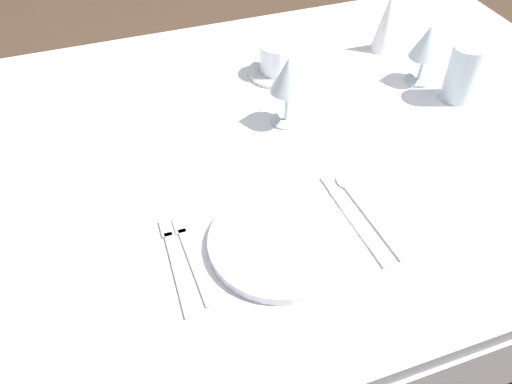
{
  "coord_description": "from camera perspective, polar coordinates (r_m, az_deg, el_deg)",
  "views": [
    {
      "loc": [
        -0.26,
        -0.81,
        1.44
      ],
      "look_at": [
        -0.03,
        -0.16,
        0.76
      ],
      "focal_mm": 36.75,
      "sensor_mm": 36.0,
      "label": 1
    }
  ],
  "objects": [
    {
      "name": "wine_glass_left",
      "position": [
        1.32,
        18.13,
        15.05
      ],
      "size": [
        0.08,
        0.08,
        0.14
      ],
      "color": "silver",
      "rests_on": "dining_table"
    },
    {
      "name": "dinner_plate",
      "position": [
        0.91,
        2.54,
        -5.5
      ],
      "size": [
        0.25,
        0.25,
        0.02
      ],
      "primitive_type": "cylinder",
      "color": "white",
      "rests_on": "dining_table"
    },
    {
      "name": "ground_plane",
      "position": [
        1.68,
        -0.95,
        -14.93
      ],
      "size": [
        6.0,
        6.0,
        0.0
      ],
      "primitive_type": "plane",
      "color": "#4C3828"
    },
    {
      "name": "spoon_soup",
      "position": [
        1.0,
        11.35,
        -1.35
      ],
      "size": [
        0.03,
        0.23,
        0.01
      ],
      "color": "beige",
      "rests_on": "dining_table"
    },
    {
      "name": "drink_tumbler",
      "position": [
        1.3,
        21.55,
        11.94
      ],
      "size": [
        0.07,
        0.07,
        0.13
      ],
      "color": "silver",
      "rests_on": "dining_table"
    },
    {
      "name": "fork_outer",
      "position": [
        0.91,
        -7.12,
        -6.75
      ],
      "size": [
        0.02,
        0.2,
        0.0
      ],
      "color": "beige",
      "rests_on": "dining_table"
    },
    {
      "name": "dining_table",
      "position": [
        1.16,
        -1.32,
        1.83
      ],
      "size": [
        1.8,
        1.11,
        0.74
      ],
      "color": "white",
      "rests_on": "ground"
    },
    {
      "name": "wine_glass_centre",
      "position": [
        1.12,
        3.51,
        12.29
      ],
      "size": [
        0.08,
        0.08,
        0.16
      ],
      "color": "silver",
      "rests_on": "dining_table"
    },
    {
      "name": "dinner_knife",
      "position": [
        0.97,
        10.69,
        -3.05
      ],
      "size": [
        0.03,
        0.24,
        0.0
      ],
      "color": "beige",
      "rests_on": "dining_table"
    },
    {
      "name": "saucer_left",
      "position": [
        1.34,
        2.21,
        12.89
      ],
      "size": [
        0.14,
        0.14,
        0.01
      ],
      "primitive_type": "cylinder",
      "color": "white",
      "rests_on": "dining_table"
    },
    {
      "name": "coffee_cup_left",
      "position": [
        1.32,
        2.34,
        14.41
      ],
      "size": [
        0.11,
        0.08,
        0.07
      ],
      "color": "white",
      "rests_on": "saucer_left"
    },
    {
      "name": "napkin_folded",
      "position": [
        1.45,
        14.07,
        17.52
      ],
      "size": [
        0.07,
        0.07,
        0.15
      ],
      "primitive_type": "cone",
      "color": "white",
      "rests_on": "dining_table"
    },
    {
      "name": "fork_inner",
      "position": [
        0.9,
        -8.83,
        -7.41
      ],
      "size": [
        0.03,
        0.21,
        0.0
      ],
      "color": "beige",
      "rests_on": "dining_table"
    }
  ]
}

